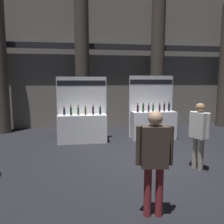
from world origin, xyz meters
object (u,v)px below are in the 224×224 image
(visitor_4, at_px, (154,154))
(visitor_5, at_px, (199,130))
(exhibitor_booth_0, at_px, (82,125))
(exhibitor_booth_1, at_px, (153,122))

(visitor_4, distance_m, visitor_5, 2.42)
(exhibitor_booth_0, bearing_deg, visitor_4, -76.90)
(visitor_4, bearing_deg, visitor_5, -126.90)
(visitor_4, xyz_separation_m, visitor_5, (1.70, 1.71, -0.03))
(exhibitor_booth_1, xyz_separation_m, visitor_4, (-1.57, -4.79, 0.40))
(visitor_4, bearing_deg, exhibitor_booth_1, -100.16)
(exhibitor_booth_1, height_order, visitor_5, exhibitor_booth_1)
(exhibitor_booth_0, xyz_separation_m, exhibitor_booth_1, (2.66, 0.11, 0.02))
(exhibitor_booth_0, bearing_deg, exhibitor_booth_1, 2.32)
(exhibitor_booth_1, distance_m, visitor_4, 5.06)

